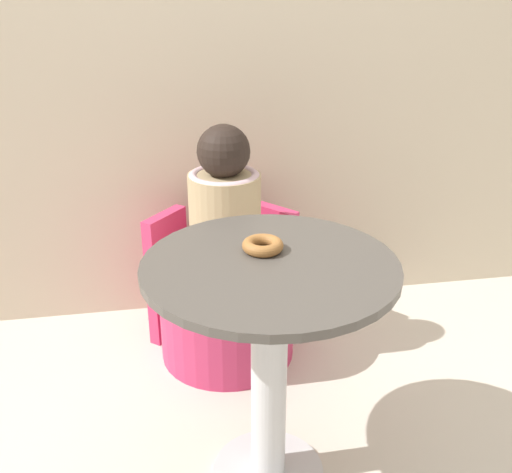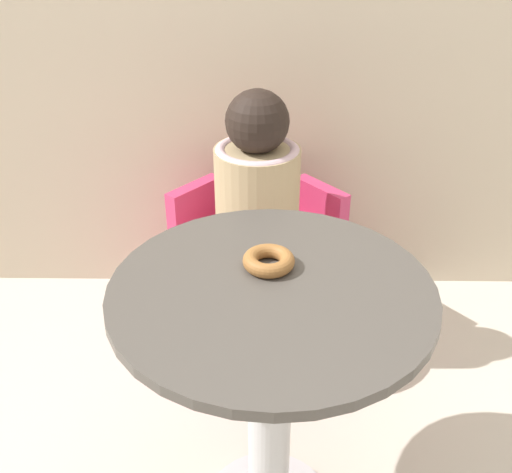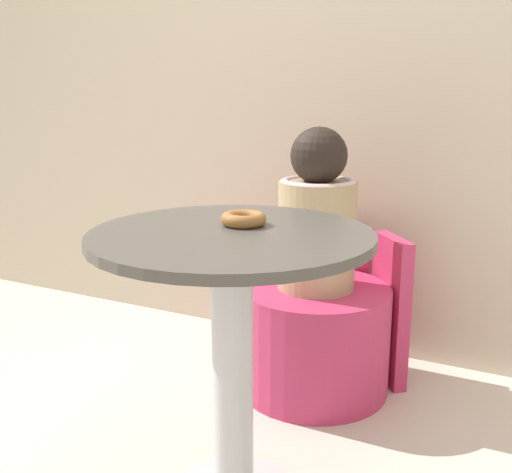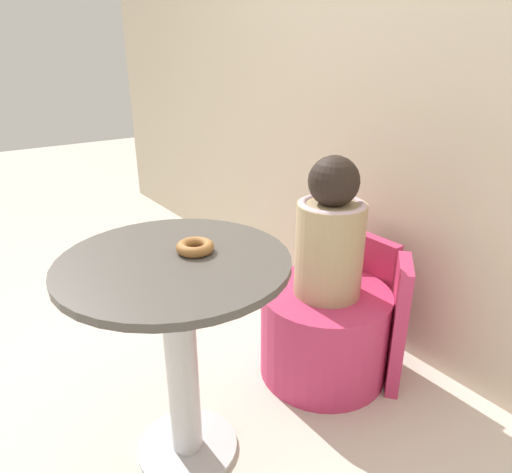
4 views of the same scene
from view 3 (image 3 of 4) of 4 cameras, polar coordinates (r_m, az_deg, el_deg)
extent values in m
cube|color=beige|center=(2.46, 9.53, 16.62)|extent=(6.00, 0.06, 2.40)
cylinder|color=silver|center=(1.56, -2.23, -12.97)|extent=(0.10, 0.10, 0.70)
cylinder|color=#4C4742|center=(1.44, -2.36, -0.01)|extent=(0.69, 0.69, 0.02)
cylinder|color=#C63360|center=(2.21, 5.58, -9.62)|extent=(0.54, 0.54, 0.39)
cube|color=#C63360|center=(2.44, 8.12, -5.34)|extent=(0.23, 0.05, 0.55)
cube|color=#C63360|center=(2.29, 12.66, -6.86)|extent=(0.19, 0.21, 0.55)
cube|color=#C63360|center=(2.42, 2.25, -5.34)|extent=(0.19, 0.21, 0.55)
cylinder|color=tan|center=(2.09, 5.82, 0.10)|extent=(0.27, 0.27, 0.38)
torus|color=beige|center=(2.05, 5.94, 4.98)|extent=(0.27, 0.27, 0.04)
sphere|color=black|center=(2.04, 6.01, 7.68)|extent=(0.19, 0.19, 0.19)
torus|color=#9E6633|center=(1.50, -1.19, 1.70)|extent=(0.11, 0.11, 0.03)
camera|label=1|loc=(1.04, -79.12, 24.37)|focal=42.00mm
camera|label=2|loc=(0.83, -54.53, 37.51)|focal=42.00mm
camera|label=4|loc=(0.87, 63.05, 22.65)|focal=32.00mm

